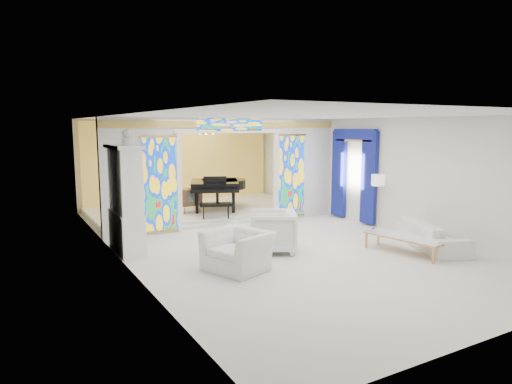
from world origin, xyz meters
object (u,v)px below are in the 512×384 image
china_cabinet (126,200)px  armchair_left (238,251)px  armchair_right (273,231)px  coffee_table (404,238)px  grand_piano (219,185)px  sofa (432,235)px  tv_console (190,197)px

china_cabinet → armchair_left: china_cabinet is taller
armchair_right → coffee_table: (2.42, -1.57, -0.10)m
china_cabinet → coffee_table: bearing=-30.9°
coffee_table → grand_piano: size_ratio=0.64×
sofa → armchair_right: bearing=88.8°
sofa → tv_console: tv_console is taller
armchair_right → china_cabinet: bearing=-89.9°
sofa → coffee_table: 0.92m
grand_piano → tv_console: 1.10m
sofa → grand_piano: grand_piano is taller
china_cabinet → tv_console: (2.60, 2.83, -0.52)m
tv_console → sofa: bearing=-59.3°
china_cabinet → coffee_table: size_ratio=1.48×
armchair_left → grand_piano: bearing=138.1°
armchair_left → tv_console: (1.05, 5.18, 0.27)m
coffee_table → tv_console: (-2.65, 5.97, 0.29)m
armchair_right → grand_piano: (0.81, 4.60, 0.46)m
armchair_left → tv_console: 5.29m
china_cabinet → armchair_right: (2.83, -1.57, -0.71)m
china_cabinet → grand_piano: bearing=39.8°
armchair_right → sofa: size_ratio=0.48×
armchair_left → grand_piano: grand_piano is taller
china_cabinet → armchair_right: bearing=-29.0°
armchair_left → tv_console: tv_console is taller
armchair_right → coffee_table: bearing=86.1°
china_cabinet → armchair_left: 2.93m
armchair_right → sofa: (3.34, -1.56, -0.15)m
grand_piano → tv_console: size_ratio=3.95×
china_cabinet → grand_piano: 4.75m
armchair_right → tv_console: (-0.23, 4.40, 0.19)m
armchair_left → china_cabinet: bearing=-167.2°
armchair_right → coffee_table: armchair_right is taller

